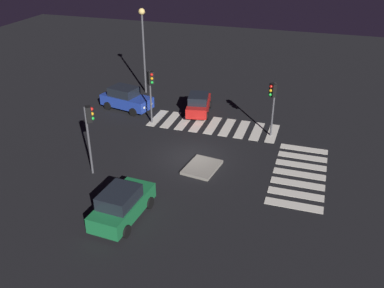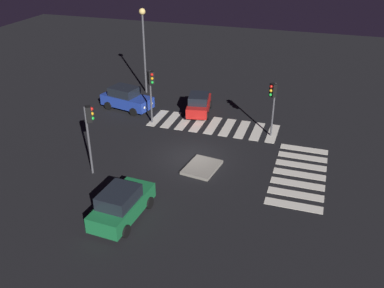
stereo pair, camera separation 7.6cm
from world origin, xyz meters
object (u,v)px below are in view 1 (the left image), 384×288
traffic_island (202,167)px  traffic_light_west (89,124)px  traffic_light_north (151,85)px  street_lamp (143,37)px  traffic_light_east (273,97)px  car_red (199,104)px  car_green (122,204)px  car_blue (126,99)px

traffic_island → traffic_light_west: 7.50m
traffic_light_west → traffic_light_north: size_ratio=1.06×
traffic_island → street_lamp: bearing=37.5°
traffic_light_east → street_lamp: (5.56, 12.22, 2.08)m
traffic_island → traffic_light_west: (-2.53, 6.25, 3.29)m
traffic_island → car_red: car_red is taller
car_red → traffic_light_north: bearing=125.5°
traffic_island → traffic_light_east: (5.98, -3.36, 2.99)m
car_red → traffic_light_west: bearing=151.9°
car_green → traffic_light_east: bearing=-21.9°
traffic_island → car_blue: size_ratio=0.61×
car_red → traffic_light_west: (-10.90, 3.45, 2.55)m
traffic_island → traffic_light_east: traffic_light_east is taller
traffic_island → car_blue: car_blue is taller
car_green → car_red: 14.58m
car_green → street_lamp: (17.74, 6.36, 4.25)m
traffic_island → car_green: (-6.20, 2.51, 0.81)m
traffic_light_east → street_lamp: size_ratio=0.54×
traffic_light_east → traffic_island: bearing=13.4°
car_green → traffic_light_north: size_ratio=1.03×
traffic_island → traffic_light_north: 8.42m
traffic_island → car_green: size_ratio=0.64×
car_green → traffic_light_east: size_ratio=1.07×
traffic_island → car_green: 6.74m
car_red → traffic_light_north: 4.74m
traffic_light_east → traffic_light_north: traffic_light_north is taller
car_green → traffic_light_west: size_ratio=0.97×
traffic_island → traffic_light_west: size_ratio=0.62×
car_blue → car_red: size_ratio=1.12×
traffic_light_north → street_lamp: 7.18m
traffic_light_west → traffic_light_east: traffic_light_west is taller
car_red → traffic_light_west: size_ratio=0.91×
car_red → traffic_island: bearing=-172.1°
car_blue → traffic_light_west: (-9.95, -2.58, 2.46)m
traffic_light_east → street_lamp: 13.58m
traffic_island → traffic_light_north: bearing=46.2°
traffic_island → car_blue: 11.57m
traffic_light_west → traffic_light_east: 12.83m
traffic_island → car_green: bearing=158.0°
traffic_island → traffic_light_east: size_ratio=0.68×
traffic_light_west → street_lamp: street_lamp is taller
car_blue → car_red: car_blue is taller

